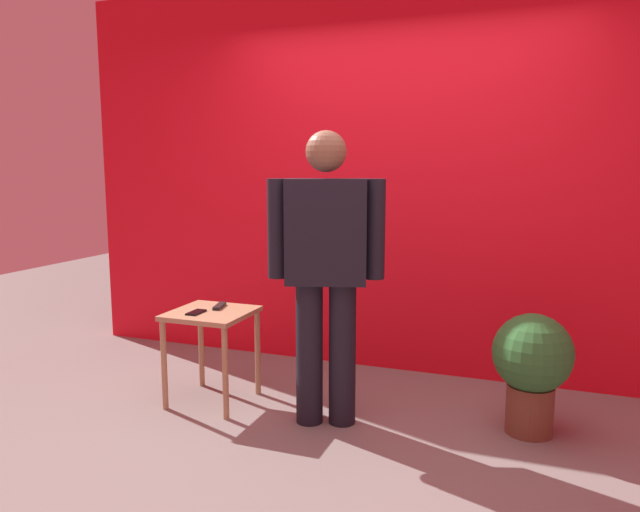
% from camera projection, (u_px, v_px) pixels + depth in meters
% --- Properties ---
extents(ground_plane, '(12.00, 12.00, 0.00)m').
position_uv_depth(ground_plane, '(330.00, 452.00, 3.17)').
color(ground_plane, gray).
extents(back_wall_red, '(5.10, 0.12, 2.83)m').
position_uv_depth(back_wall_red, '(399.00, 177.00, 4.32)').
color(back_wall_red, red).
rests_on(back_wall_red, ground_plane).
extents(standing_person, '(0.67, 0.35, 1.69)m').
position_uv_depth(standing_person, '(326.00, 264.00, 3.41)').
color(standing_person, black).
rests_on(standing_person, ground_plane).
extents(side_table, '(0.49, 0.49, 0.59)m').
position_uv_depth(side_table, '(211.00, 327.00, 3.79)').
color(side_table, tan).
rests_on(side_table, ground_plane).
extents(cell_phone, '(0.07, 0.15, 0.01)m').
position_uv_depth(cell_phone, '(196.00, 312.00, 3.72)').
color(cell_phone, black).
rests_on(cell_phone, side_table).
extents(tv_remote, '(0.08, 0.18, 0.02)m').
position_uv_depth(tv_remote, '(219.00, 306.00, 3.86)').
color(tv_remote, black).
rests_on(tv_remote, side_table).
extents(potted_plant, '(0.44, 0.44, 0.69)m').
position_uv_depth(potted_plant, '(532.00, 363.00, 3.34)').
color(potted_plant, brown).
rests_on(potted_plant, ground_plane).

